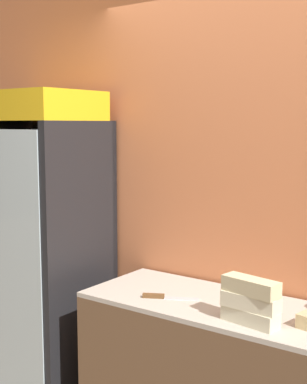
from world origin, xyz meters
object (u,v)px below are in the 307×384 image
at_px(sandwich_stack_top, 251,286).
at_px(sandwich_stack_middle, 251,301).
at_px(beverage_cooler, 45,231).
at_px(chefs_knife, 163,297).
at_px(sandwich_stack_bottom, 250,316).

bearing_deg(sandwich_stack_top, sandwich_stack_middle, 0.00).
bearing_deg(sandwich_stack_middle, beverage_cooler, 172.42).
height_order(sandwich_stack_middle, chefs_knife, sandwich_stack_middle).
height_order(sandwich_stack_middle, sandwich_stack_top, sandwich_stack_top).
height_order(beverage_cooler, chefs_knife, beverage_cooler).
xyz_separation_m(beverage_cooler, sandwich_stack_bottom, (1.58, -0.21, -0.18)).
relative_size(sandwich_stack_bottom, chefs_knife, 1.00).
xyz_separation_m(beverage_cooler, sandwich_stack_top, (1.58, -0.21, -0.03)).
relative_size(sandwich_stack_middle, chefs_knife, 0.99).
height_order(sandwich_stack_top, chefs_knife, sandwich_stack_top).
relative_size(beverage_cooler, sandwich_stack_middle, 7.16).
bearing_deg(chefs_knife, sandwich_stack_top, -6.78).
relative_size(beverage_cooler, sandwich_stack_bottom, 7.03).
height_order(sandwich_stack_bottom, sandwich_stack_top, sandwich_stack_top).
xyz_separation_m(sandwich_stack_bottom, sandwich_stack_top, (0.00, 0.00, 0.14)).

